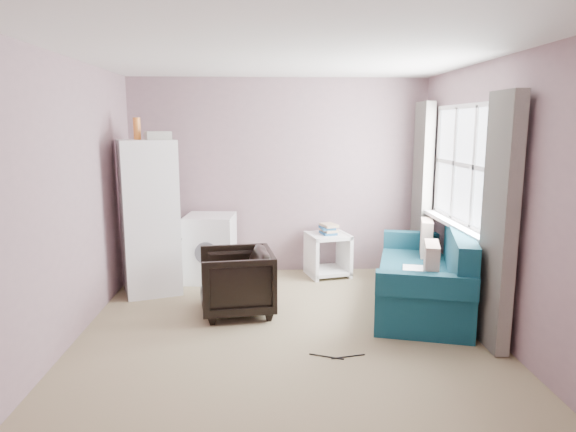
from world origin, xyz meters
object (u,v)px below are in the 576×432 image
object	(u,v)px
fridge	(149,216)
washing_machine	(211,246)
side_table	(328,251)
sofa	(428,278)
armchair	(236,278)

from	to	relation	value
fridge	washing_machine	world-z (taller)	fridge
side_table	sofa	world-z (taller)	sofa
armchair	fridge	xyz separation A→B (m)	(-1.02, 0.75, 0.52)
fridge	washing_machine	bearing A→B (deg)	13.12
fridge	side_table	distance (m)	2.25
side_table	sofa	distance (m)	1.51
washing_machine	sofa	world-z (taller)	sofa
fridge	armchair	bearing A→B (deg)	-56.12
armchair	washing_machine	bearing A→B (deg)	-169.69
armchair	side_table	size ratio (longest dim) A/B	1.09
armchair	side_table	world-z (taller)	armchair
sofa	fridge	bearing A→B (deg)	-176.97
fridge	sofa	bearing A→B (deg)	-32.12
fridge	washing_machine	size ratio (longest dim) A/B	2.42
fridge	side_table	size ratio (longest dim) A/B	2.94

